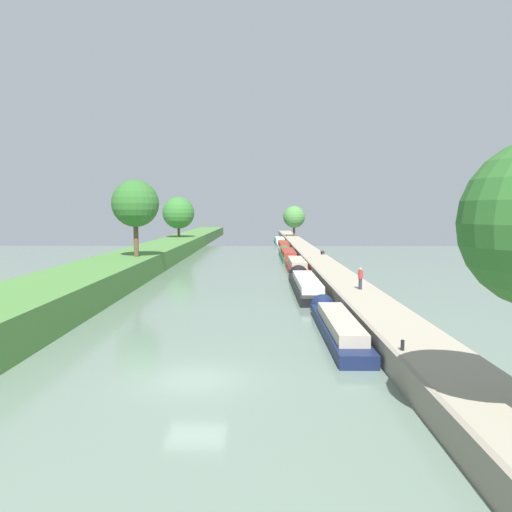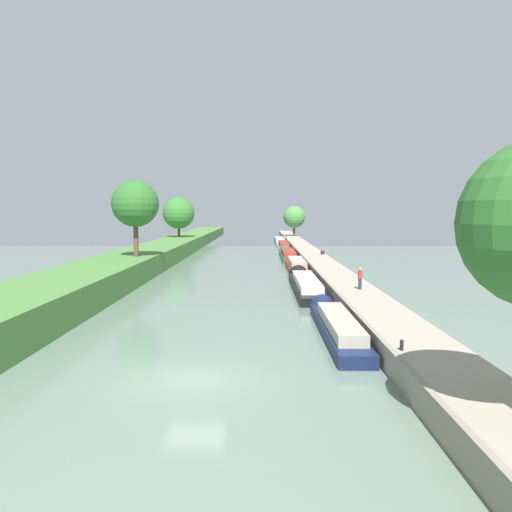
# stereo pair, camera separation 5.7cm
# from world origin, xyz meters

# --- Properties ---
(ground_plane) EXTENTS (160.00, 160.00, 0.00)m
(ground_plane) POSITION_xyz_m (0.00, 0.00, 0.00)
(ground_plane) COLOR slate
(right_towpath) EXTENTS (3.27, 260.00, 1.14)m
(right_towpath) POSITION_xyz_m (10.12, 0.00, 0.57)
(right_towpath) COLOR #9E937F
(right_towpath) RESTS_ON ground_plane
(stone_quay) EXTENTS (0.25, 260.00, 1.19)m
(stone_quay) POSITION_xyz_m (8.36, 0.00, 0.59)
(stone_quay) COLOR gray
(stone_quay) RESTS_ON ground_plane
(narrowboat_navy) EXTENTS (1.81, 13.38, 1.80)m
(narrowboat_navy) POSITION_xyz_m (7.14, 7.94, 0.52)
(narrowboat_navy) COLOR #141E42
(narrowboat_navy) RESTS_ON ground_plane
(narrowboat_black) EXTENTS (2.17, 16.45, 2.06)m
(narrowboat_black) POSITION_xyz_m (6.76, 24.03, 0.53)
(narrowboat_black) COLOR black
(narrowboat_black) RESTS_ON ground_plane
(narrowboat_red) EXTENTS (2.04, 13.81, 2.07)m
(narrowboat_red) POSITION_xyz_m (7.01, 38.86, 0.59)
(narrowboat_red) COLOR maroon
(narrowboat_red) RESTS_ON ground_plane
(narrowboat_green) EXTENTS (2.14, 17.08, 2.03)m
(narrowboat_green) POSITION_xyz_m (6.87, 54.75, 0.53)
(narrowboat_green) COLOR #1E6033
(narrowboat_green) RESTS_ON ground_plane
(narrowboat_cream) EXTENTS (1.93, 16.36, 2.05)m
(narrowboat_cream) POSITION_xyz_m (6.99, 72.37, 0.58)
(narrowboat_cream) COLOR beige
(narrowboat_cream) RESTS_ON ground_plane
(narrowboat_teal) EXTENTS (2.19, 14.32, 2.09)m
(narrowboat_teal) POSITION_xyz_m (6.93, 89.09, 0.52)
(narrowboat_teal) COLOR #195B60
(narrowboat_teal) RESTS_ON ground_plane
(tree_rightbank_midnear) EXTENTS (5.21, 5.21, 7.14)m
(tree_rightbank_midnear) POSITION_xyz_m (10.76, 98.48, 5.66)
(tree_rightbank_midnear) COLOR #4C3828
(tree_rightbank_midnear) RESTS_ON right_towpath
(tree_leftbank_downstream) EXTENTS (5.87, 5.87, 7.43)m
(tree_leftbank_downstream) POSITION_xyz_m (-12.37, 71.50, 6.73)
(tree_leftbank_downstream) COLOR #4C3828
(tree_leftbank_downstream) RESTS_ON left_grassy_bank
(tree_leftbank_upstream) EXTENTS (4.92, 4.92, 8.07)m
(tree_leftbank_upstream) POSITION_xyz_m (-10.39, 31.92, 7.81)
(tree_leftbank_upstream) COLOR brown
(tree_leftbank_upstream) RESTS_ON left_grassy_bank
(person_walking) EXTENTS (0.34, 0.34, 1.66)m
(person_walking) POSITION_xyz_m (10.31, 17.07, 2.01)
(person_walking) COLOR #282D42
(person_walking) RESTS_ON right_towpath
(mooring_bollard_near) EXTENTS (0.16, 0.16, 0.45)m
(mooring_bollard_near) POSITION_xyz_m (8.78, 0.45, 1.36)
(mooring_bollard_near) COLOR black
(mooring_bollard_near) RESTS_ON right_towpath
(mooring_bollard_far) EXTENTS (0.16, 0.16, 0.45)m
(mooring_bollard_far) POSITION_xyz_m (8.78, 95.02, 1.36)
(mooring_bollard_far) COLOR black
(mooring_bollard_far) RESTS_ON right_towpath
(park_bench) EXTENTS (0.44, 1.50, 0.47)m
(park_bench) POSITION_xyz_m (11.31, 47.91, 1.48)
(park_bench) COLOR #333338
(park_bench) RESTS_ON right_towpath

